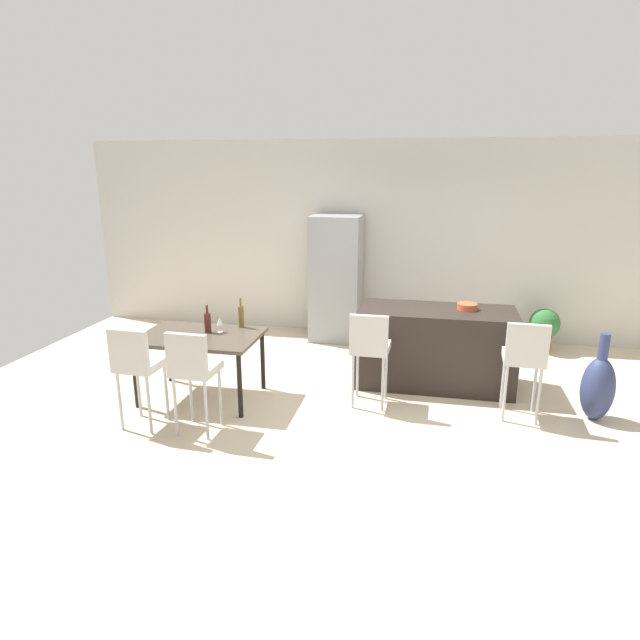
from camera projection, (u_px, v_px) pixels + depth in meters
ground_plane at (387, 401)px, 6.01m from camera, size 10.00×10.00×0.00m
back_wall at (406, 240)px, 8.07m from camera, size 10.00×0.12×2.90m
kitchen_island at (435, 347)px, 6.38m from camera, size 1.80×0.81×0.92m
bar_chair_left at (370, 345)px, 5.71m from camera, size 0.41×0.41×1.05m
bar_chair_middle at (525, 355)px, 5.41m from camera, size 0.42×0.42×1.05m
dining_table at (200, 341)px, 5.93m from camera, size 1.30×0.89×0.74m
dining_chair_near at (136, 362)px, 5.22m from camera, size 0.42×0.42×1.05m
dining_chair_far at (193, 366)px, 5.11m from camera, size 0.41×0.41×1.05m
wine_bottle_inner at (208, 322)px, 5.97m from camera, size 0.07×0.07×0.31m
wine_bottle_right at (241, 316)px, 6.17m from camera, size 0.06×0.06×0.34m
wine_glass_left at (220, 321)px, 5.97m from camera, size 0.07×0.07×0.17m
refrigerator at (336, 278)px, 8.00m from camera, size 0.72×0.68×1.84m
fruit_bowl at (467, 307)px, 6.24m from camera, size 0.23×0.23×0.07m
floor_vase at (598, 387)px, 5.50m from camera, size 0.33×0.33×0.92m
potted_plant at (544, 326)px, 7.55m from camera, size 0.41×0.41×0.61m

